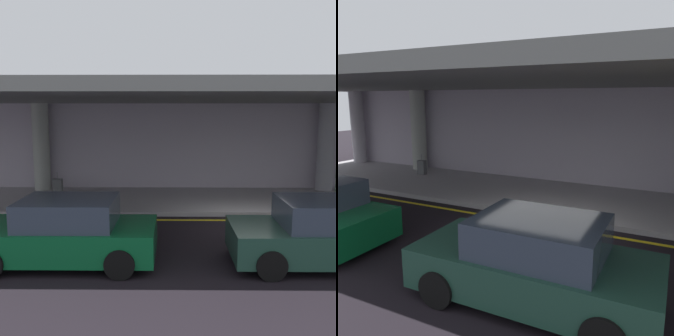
% 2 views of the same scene
% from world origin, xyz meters
% --- Properties ---
extents(ground_plane, '(60.00, 60.00, 0.00)m').
position_xyz_m(ground_plane, '(0.00, 0.00, 0.00)').
color(ground_plane, black).
extents(sidewalk, '(26.00, 4.20, 0.15)m').
position_xyz_m(sidewalk, '(0.00, 3.10, 0.07)').
color(sidewalk, '#A8A5AA').
rests_on(sidewalk, ground).
extents(lane_stripe_yellow, '(26.00, 0.14, 0.01)m').
position_xyz_m(lane_stripe_yellow, '(0.00, 0.58, 0.00)').
color(lane_stripe_yellow, yellow).
rests_on(lane_stripe_yellow, ground).
extents(support_column_left_mid, '(0.69, 0.69, 3.65)m').
position_xyz_m(support_column_left_mid, '(-8.00, 4.76, 1.97)').
color(support_column_left_mid, '#A7ABA2').
rests_on(support_column_left_mid, sidewalk).
extents(support_column_center, '(0.69, 0.69, 3.65)m').
position_xyz_m(support_column_center, '(4.00, 4.76, 1.97)').
color(support_column_center, '#A5A4AE').
rests_on(support_column_center, sidewalk).
extents(ceiling_overhang, '(28.00, 13.20, 0.30)m').
position_xyz_m(ceiling_overhang, '(0.00, 2.60, 3.95)').
color(ceiling_overhang, slate).
rests_on(ceiling_overhang, support_column_far_left).
extents(terminal_back_wall, '(26.00, 0.30, 3.80)m').
position_xyz_m(terminal_back_wall, '(0.00, 5.35, 1.90)').
color(terminal_back_wall, '#B6ACBC').
rests_on(terminal_back_wall, ground).
extents(car_dark_green, '(4.10, 1.92, 1.50)m').
position_xyz_m(car_dark_green, '(-4.86, -2.92, 0.71)').
color(car_dark_green, '#0B5129').
rests_on(car_dark_green, ground).
extents(car_dark_green_no2, '(4.10, 1.92, 1.50)m').
position_xyz_m(car_dark_green_no2, '(0.95, -2.95, 0.71)').
color(car_dark_green_no2, '#1D3E31').
rests_on(car_dark_green_no2, ground).
extents(suitcase_upright_primary, '(0.36, 0.22, 0.90)m').
position_xyz_m(suitcase_upright_primary, '(-7.07, 3.77, 0.46)').
color(suitcase_upright_primary, '#525557').
rests_on(suitcase_upright_primary, sidewalk).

